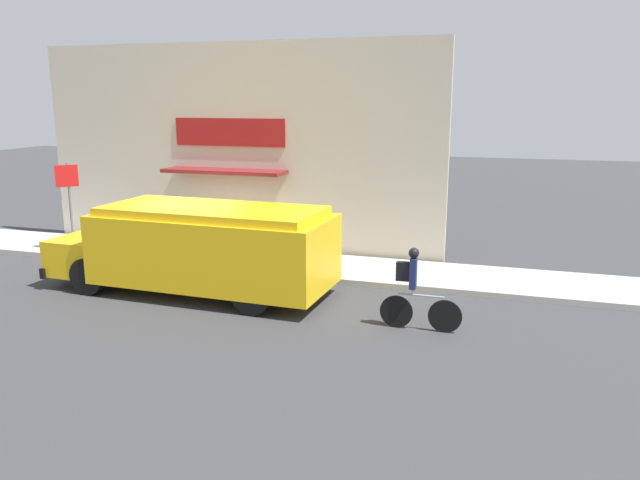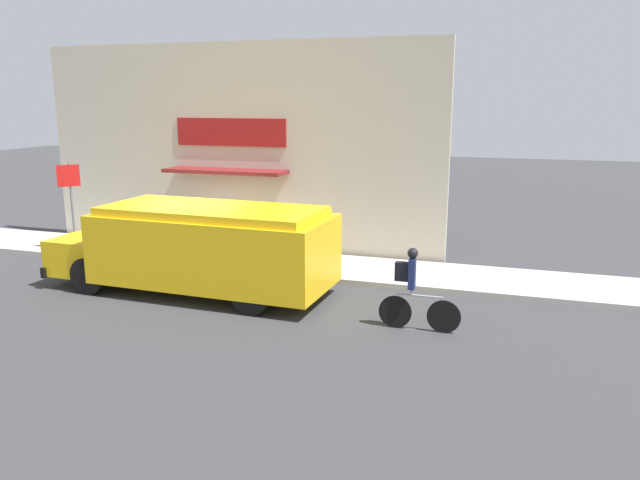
{
  "view_description": "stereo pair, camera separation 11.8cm",
  "coord_description": "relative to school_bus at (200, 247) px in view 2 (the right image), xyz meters",
  "views": [
    {
      "loc": [
        7.65,
        -13.71,
        4.31
      ],
      "look_at": [
        3.4,
        -0.2,
        1.1
      ],
      "focal_mm": 35.0,
      "sensor_mm": 36.0,
      "label": 1
    },
    {
      "loc": [
        7.77,
        -13.68,
        4.31
      ],
      "look_at": [
        3.4,
        -0.2,
        1.1
      ],
      "focal_mm": 35.0,
      "sensor_mm": 36.0,
      "label": 2
    }
  ],
  "objects": [
    {
      "name": "stop_sign_post",
      "position": [
        -5.16,
        2.12,
        0.71
      ],
      "size": [
        0.45,
        0.45,
        2.46
      ],
      "color": "slate",
      "rests_on": "sidewalk"
    },
    {
      "name": "school_bus",
      "position": [
        0.0,
        0.0,
        0.0
      ],
      "size": [
        6.65,
        2.88,
        2.0
      ],
      "rotation": [
        0.0,
        0.0,
        -0.04
      ],
      "color": "yellow",
      "rests_on": "ground_plane"
    },
    {
      "name": "storefront",
      "position": [
        -1.0,
        4.06,
        1.85
      ],
      "size": [
        12.01,
        1.08,
        5.85
      ],
      "color": "beige",
      "rests_on": "ground_plane"
    },
    {
      "name": "cyclist",
      "position": [
        4.99,
        -0.87,
        -0.29
      ],
      "size": [
        1.56,
        0.2,
        1.6
      ],
      "rotation": [
        0.0,
        0.0,
        0.01
      ],
      "color": "black",
      "rests_on": "ground_plane"
    },
    {
      "name": "ground_plane",
      "position": [
        -1.0,
        1.54,
        -1.07
      ],
      "size": [
        70.0,
        70.0,
        0.0
      ],
      "primitive_type": "plane",
      "color": "#38383A"
    },
    {
      "name": "trash_bin",
      "position": [
        -3.37,
        3.25,
        -0.51
      ],
      "size": [
        0.54,
        0.54,
        0.85
      ],
      "color": "slate",
      "rests_on": "sidewalk"
    },
    {
      "name": "sidewalk",
      "position": [
        -1.0,
        2.7,
        -1.0
      ],
      "size": [
        28.0,
        2.32,
        0.13
      ],
      "color": "#ADAAA3",
      "rests_on": "ground_plane"
    }
  ]
}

